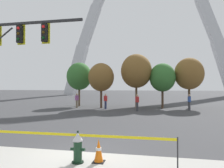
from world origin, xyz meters
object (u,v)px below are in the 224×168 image
fire_hydrant (78,148)px  pedestrian_walking_left (106,101)px  monument_arch (146,26)px  pedestrian_walking_right (137,103)px  pedestrian_standing_center (77,100)px  traffic_cone_by_hydrant (99,151)px  pedestrian_near_trees (189,102)px  traffic_signal_gantry (2,50)px

fire_hydrant → pedestrian_walking_left: 15.79m
monument_arch → pedestrian_walking_right: (0.82, -36.61, -17.49)m
pedestrian_standing_center → traffic_cone_by_hydrant: bearing=-66.8°
fire_hydrant → monument_arch: bearing=90.2°
pedestrian_near_trees → pedestrian_walking_right: bearing=-163.3°
pedestrian_walking_right → traffic_cone_by_hydrant: bearing=-89.9°
monument_arch → pedestrian_standing_center: bearing=-99.7°
monument_arch → pedestrian_walking_left: bearing=-94.2°
traffic_cone_by_hydrant → pedestrian_standing_center: (-6.80, 15.87, 0.46)m
pedestrian_standing_center → monument_arch: bearing=80.3°
monument_arch → traffic_signal_gantry: bearing=-96.4°
fire_hydrant → monument_arch: size_ratio=0.02×
monument_arch → pedestrian_walking_left: size_ratio=28.63×
traffic_cone_by_hydrant → pedestrian_standing_center: size_ratio=0.46×
traffic_signal_gantry → pedestrian_near_trees: 16.92m
traffic_cone_by_hydrant → traffic_signal_gantry: (-6.18, 3.36, 3.91)m
pedestrian_walking_left → fire_hydrant: bearing=-79.8°
pedestrian_walking_right → pedestrian_near_trees: (4.97, 1.49, 0.00)m
traffic_signal_gantry → pedestrian_near_trees: size_ratio=4.04×
monument_arch → pedestrian_standing_center: 39.48m
traffic_signal_gantry → pedestrian_walking_left: 12.78m
pedestrian_near_trees → traffic_signal_gantry: bearing=-132.2°
traffic_signal_gantry → pedestrian_walking_right: size_ratio=4.04×
traffic_signal_gantry → pedestrian_standing_center: traffic_signal_gantry is taller
pedestrian_standing_center → pedestrian_near_trees: (11.75, -0.23, 0.00)m
fire_hydrant → monument_arch: (-0.22, 50.94, 17.84)m
fire_hydrant → pedestrian_standing_center: pedestrian_standing_center is taller
fire_hydrant → traffic_signal_gantry: traffic_signal_gantry is taller
traffic_signal_gantry → pedestrian_walking_left: (2.76, 11.99, -3.45)m
fire_hydrant → pedestrian_standing_center: size_ratio=0.62×
monument_arch → pedestrian_walking_left: (-2.59, -35.41, -17.49)m
fire_hydrant → pedestrian_near_trees: size_ratio=0.62×
pedestrian_walking_right → pedestrian_near_trees: 5.18m
pedestrian_walking_left → traffic_cone_by_hydrant: bearing=-77.4°
pedestrian_walking_left → pedestrian_standing_center: size_ratio=1.00×
pedestrian_walking_left → pedestrian_walking_right: (3.40, -1.21, 0.00)m
traffic_cone_by_hydrant → pedestrian_walking_right: 14.16m
traffic_cone_by_hydrant → traffic_signal_gantry: traffic_signal_gantry is taller
traffic_cone_by_hydrant → traffic_signal_gantry: bearing=151.4°
traffic_signal_gantry → pedestrian_near_trees: (11.13, 12.28, -3.45)m
pedestrian_walking_left → monument_arch: bearing=85.8°
pedestrian_walking_left → pedestrian_near_trees: bearing=2.0°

